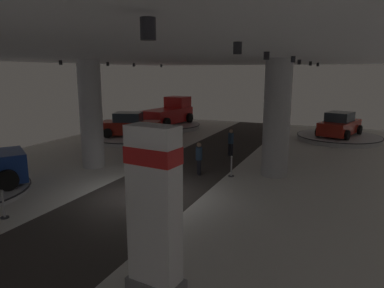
{
  "coord_description": "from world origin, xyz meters",
  "views": [
    {
      "loc": [
        7.16,
        -11.62,
        4.9
      ],
      "look_at": [
        0.42,
        3.92,
        1.4
      ],
      "focal_mm": 32.92,
      "sensor_mm": 36.0,
      "label": 1
    }
  ],
  "objects_px": {
    "visitor_walking_near": "(231,141)",
    "brand_sign_pylon": "(154,210)",
    "display_platform_deep_right": "(339,138)",
    "display_car_deep_right": "(340,125)",
    "display_platform_deep_left": "(168,126)",
    "column_right": "(277,118)",
    "display_platform_far_left": "(131,137)",
    "display_car_far_left": "(130,125)",
    "column_left": "(91,114)",
    "visitor_walking_far": "(199,157)",
    "pickup_truck_deep_left": "(169,113)"
  },
  "relations": [
    {
      "from": "visitor_walking_near",
      "to": "visitor_walking_far",
      "type": "bearing_deg",
      "value": -93.17
    },
    {
      "from": "display_platform_far_left",
      "to": "visitor_walking_near",
      "type": "bearing_deg",
      "value": -13.47
    },
    {
      "from": "display_platform_far_left",
      "to": "display_car_far_left",
      "type": "distance_m",
      "value": 0.89
    },
    {
      "from": "column_right",
      "to": "display_platform_deep_right",
      "type": "distance_m",
      "value": 11.33
    },
    {
      "from": "column_left",
      "to": "visitor_walking_far",
      "type": "xyz_separation_m",
      "value": [
        5.64,
        0.79,
        -1.84
      ]
    },
    {
      "from": "brand_sign_pylon",
      "to": "display_car_deep_right",
      "type": "height_order",
      "value": "brand_sign_pylon"
    },
    {
      "from": "display_platform_deep_left",
      "to": "display_car_deep_right",
      "type": "distance_m",
      "value": 14.0
    },
    {
      "from": "column_left",
      "to": "display_car_deep_right",
      "type": "height_order",
      "value": "column_left"
    },
    {
      "from": "display_platform_deep_left",
      "to": "display_platform_far_left",
      "type": "distance_m",
      "value": 5.83
    },
    {
      "from": "display_platform_deep_left",
      "to": "visitor_walking_far",
      "type": "distance_m",
      "value": 14.55
    },
    {
      "from": "visitor_walking_far",
      "to": "display_platform_deep_right",
      "type": "bearing_deg",
      "value": 63.64
    },
    {
      "from": "display_platform_far_left",
      "to": "column_left",
      "type": "bearing_deg",
      "value": -71.85
    },
    {
      "from": "display_car_far_left",
      "to": "visitor_walking_near",
      "type": "relative_size",
      "value": 2.87
    },
    {
      "from": "display_platform_deep_left",
      "to": "display_platform_deep_right",
      "type": "relative_size",
      "value": 0.97
    },
    {
      "from": "display_platform_deep_left",
      "to": "display_platform_deep_right",
      "type": "distance_m",
      "value": 13.98
    },
    {
      "from": "brand_sign_pylon",
      "to": "display_car_far_left",
      "type": "relative_size",
      "value": 0.84
    },
    {
      "from": "brand_sign_pylon",
      "to": "display_platform_deep_right",
      "type": "xyz_separation_m",
      "value": [
        3.37,
        21.06,
        -1.79
      ]
    },
    {
      "from": "brand_sign_pylon",
      "to": "pickup_truck_deep_left",
      "type": "xyz_separation_m",
      "value": [
        -10.58,
        21.41,
        -0.69
      ]
    },
    {
      "from": "display_platform_deep_right",
      "to": "display_car_far_left",
      "type": "distance_m",
      "value": 15.18
    },
    {
      "from": "column_left",
      "to": "display_platform_far_left",
      "type": "height_order",
      "value": "column_left"
    },
    {
      "from": "display_platform_deep_left",
      "to": "visitor_walking_far",
      "type": "height_order",
      "value": "visitor_walking_far"
    },
    {
      "from": "column_right",
      "to": "display_platform_deep_right",
      "type": "height_order",
      "value": "column_right"
    },
    {
      "from": "pickup_truck_deep_left",
      "to": "display_platform_far_left",
      "type": "bearing_deg",
      "value": -90.24
    },
    {
      "from": "visitor_walking_near",
      "to": "brand_sign_pylon",
      "type": "bearing_deg",
      "value": -79.79
    },
    {
      "from": "column_left",
      "to": "brand_sign_pylon",
      "type": "relative_size",
      "value": 1.44
    },
    {
      "from": "column_right",
      "to": "brand_sign_pylon",
      "type": "height_order",
      "value": "column_right"
    },
    {
      "from": "display_platform_deep_left",
      "to": "display_platform_deep_right",
      "type": "bearing_deg",
      "value": -0.11
    },
    {
      "from": "column_right",
      "to": "brand_sign_pylon",
      "type": "bearing_deg",
      "value": -93.92
    },
    {
      "from": "visitor_walking_near",
      "to": "pickup_truck_deep_left",
      "type": "bearing_deg",
      "value": 135.22
    },
    {
      "from": "pickup_truck_deep_left",
      "to": "visitor_walking_near",
      "type": "distance_m",
      "value": 11.54
    },
    {
      "from": "column_right",
      "to": "display_platform_far_left",
      "type": "height_order",
      "value": "column_right"
    },
    {
      "from": "brand_sign_pylon",
      "to": "visitor_walking_far",
      "type": "xyz_separation_m",
      "value": [
        -2.63,
        8.95,
        -1.08
      ]
    },
    {
      "from": "display_car_deep_right",
      "to": "visitor_walking_near",
      "type": "bearing_deg",
      "value": -126.6
    },
    {
      "from": "brand_sign_pylon",
      "to": "display_platform_deep_right",
      "type": "bearing_deg",
      "value": 80.92
    },
    {
      "from": "brand_sign_pylon",
      "to": "display_platform_deep_left",
      "type": "relative_size",
      "value": 0.67
    },
    {
      "from": "column_left",
      "to": "column_right",
      "type": "relative_size",
      "value": 1.0
    },
    {
      "from": "display_car_deep_right",
      "to": "display_car_far_left",
      "type": "distance_m",
      "value": 15.14
    },
    {
      "from": "display_platform_far_left",
      "to": "display_car_far_left",
      "type": "height_order",
      "value": "display_car_far_left"
    },
    {
      "from": "column_left",
      "to": "display_car_deep_right",
      "type": "distance_m",
      "value": 17.43
    },
    {
      "from": "pickup_truck_deep_left",
      "to": "display_platform_far_left",
      "type": "height_order",
      "value": "pickup_truck_deep_left"
    },
    {
      "from": "display_car_far_left",
      "to": "visitor_walking_near",
      "type": "bearing_deg",
      "value": -13.36
    },
    {
      "from": "display_platform_far_left",
      "to": "pickup_truck_deep_left",
      "type": "bearing_deg",
      "value": 89.76
    },
    {
      "from": "display_car_deep_right",
      "to": "display_platform_far_left",
      "type": "xyz_separation_m",
      "value": [
        -13.96,
        -5.78,
        -0.95
      ]
    },
    {
      "from": "column_right",
      "to": "visitor_walking_far",
      "type": "distance_m",
      "value": 4.06
    },
    {
      "from": "column_left",
      "to": "display_platform_deep_right",
      "type": "bearing_deg",
      "value": 47.92
    },
    {
      "from": "display_platform_far_left",
      "to": "display_car_far_left",
      "type": "bearing_deg",
      "value": -160.35
    },
    {
      "from": "brand_sign_pylon",
      "to": "display_platform_far_left",
      "type": "bearing_deg",
      "value": 124.81
    },
    {
      "from": "brand_sign_pylon",
      "to": "visitor_walking_far",
      "type": "bearing_deg",
      "value": 106.4
    },
    {
      "from": "visitor_walking_far",
      "to": "brand_sign_pylon",
      "type": "bearing_deg",
      "value": -73.6
    },
    {
      "from": "column_right",
      "to": "display_platform_far_left",
      "type": "xyz_separation_m",
      "value": [
        -11.31,
        4.91,
        -2.59
      ]
    }
  ]
}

